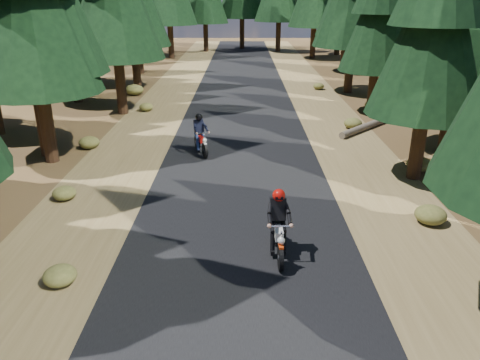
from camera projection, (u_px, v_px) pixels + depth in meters
name	position (u px, v px, depth m)	size (l,w,h in m)	color
ground	(240.00, 240.00, 12.25)	(120.00, 120.00, 0.00)	#433217
road	(241.00, 172.00, 16.89)	(6.00, 100.00, 0.01)	black
shoulder_l	(114.00, 172.00, 16.91)	(3.20, 100.00, 0.01)	brown
shoulder_r	(368.00, 172.00, 16.86)	(3.20, 100.00, 0.01)	brown
log_near	(375.00, 123.00, 22.73)	(0.32, 0.32, 6.07)	#4C4233
understory_shrubs	(274.00, 137.00, 20.09)	(15.24, 29.52, 0.69)	#474C1E
rider_lead	(278.00, 235.00, 11.30)	(0.62, 1.92, 1.70)	beige
rider_follow	(201.00, 141.00, 18.66)	(1.13, 1.88, 1.61)	maroon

